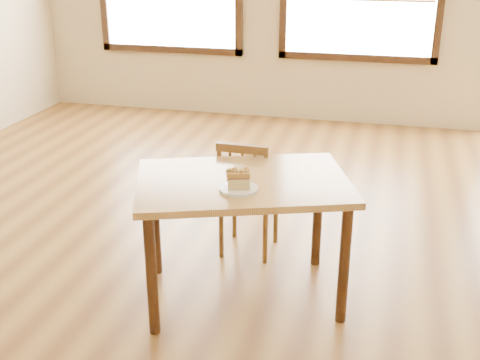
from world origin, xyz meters
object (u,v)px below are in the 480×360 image
object	(u,v)px
cafe_table_main	(243,196)
cafe_chair_main	(248,196)
cake_slice	(238,178)
plate	(239,189)

from	to	relation	value
cafe_table_main	cafe_chair_main	distance (m)	0.59
cafe_table_main	cake_slice	xyz separation A→B (m)	(0.02, -0.16, 0.17)
cafe_table_main	plate	xyz separation A→B (m)	(0.02, -0.16, 0.11)
cafe_table_main	cafe_chair_main	xyz separation A→B (m)	(-0.10, 0.53, -0.23)
cafe_table_main	plate	world-z (taller)	plate
plate	cafe_table_main	bearing A→B (deg)	95.80
cafe_chair_main	cake_slice	xyz separation A→B (m)	(0.11, -0.69, 0.40)
plate	cake_slice	distance (m)	0.06
cafe_chair_main	plate	size ratio (longest dim) A/B	3.96
cake_slice	plate	bearing A→B (deg)	52.42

